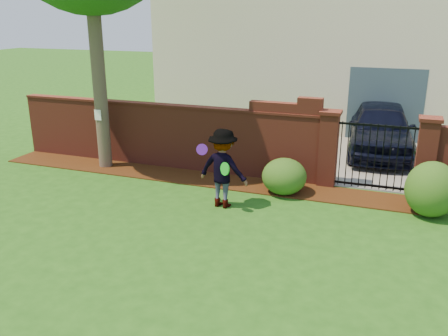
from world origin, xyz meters
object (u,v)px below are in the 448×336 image
(car, at_px, (381,131))
(man, at_px, (222,169))
(frisbee_green, at_px, (225,169))
(frisbee_purple, at_px, (202,149))

(car, relative_size, man, 2.59)
(car, bearing_deg, frisbee_green, -121.96)
(frisbee_green, bearing_deg, frisbee_purple, 168.84)
(car, height_order, frisbee_purple, car)
(man, bearing_deg, car, -112.32)
(frisbee_green, bearing_deg, man, 120.81)
(car, height_order, man, man)
(car, bearing_deg, frisbee_purple, -126.82)
(man, height_order, frisbee_green, man)
(car, distance_m, frisbee_purple, 6.49)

